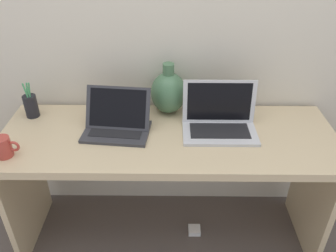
{
  "coord_description": "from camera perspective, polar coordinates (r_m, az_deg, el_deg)",
  "views": [
    {
      "loc": [
        0.01,
        -1.37,
        1.65
      ],
      "look_at": [
        0.0,
        0.0,
        0.76
      ],
      "focal_mm": 36.68,
      "sensor_mm": 36.0,
      "label": 1
    }
  ],
  "objects": [
    {
      "name": "power_brick",
      "position": [
        2.14,
        4.4,
        -16.87
      ],
      "size": [
        0.07,
        0.07,
        0.03
      ],
      "primitive_type": "cube",
      "color": "white",
      "rests_on": "ground"
    },
    {
      "name": "coffee_mug",
      "position": [
        1.66,
        -25.67,
        -3.18
      ],
      "size": [
        0.11,
        0.07,
        0.09
      ],
      "color": "#B23D33",
      "rests_on": "desk"
    },
    {
      "name": "laptop_left",
      "position": [
        1.68,
        -8.43,
        0.91
      ],
      "size": [
        0.33,
        0.25,
        0.2
      ],
      "color": "#333338",
      "rests_on": "desk"
    },
    {
      "name": "pen_cup",
      "position": [
        1.91,
        -21.81,
        3.18
      ],
      "size": [
        0.07,
        0.07,
        0.2
      ],
      "color": "black",
      "rests_on": "desk"
    },
    {
      "name": "ground_plane",
      "position": [
        2.14,
        0.0,
        -17.31
      ],
      "size": [
        6.0,
        6.0,
        0.0
      ],
      "primitive_type": "plane",
      "color": "#564C47"
    },
    {
      "name": "laptop_right",
      "position": [
        1.69,
        8.52,
        1.4
      ],
      "size": [
        0.36,
        0.22,
        0.23
      ],
      "color": "silver",
      "rests_on": "desk"
    },
    {
      "name": "desk",
      "position": [
        1.74,
        0.0,
        -5.29
      ],
      "size": [
        1.64,
        0.57,
        0.71
      ],
      "color": "#D1B78C",
      "rests_on": "ground"
    },
    {
      "name": "back_wall",
      "position": [
        1.75,
        0.12,
        18.24
      ],
      "size": [
        4.4,
        0.04,
        2.4
      ],
      "primitive_type": "cube",
      "color": "beige",
      "rests_on": "ground"
    },
    {
      "name": "green_vase",
      "position": [
        1.79,
        0.08,
        5.65
      ],
      "size": [
        0.18,
        0.18,
        0.27
      ],
      "color": "#47704C",
      "rests_on": "desk"
    }
  ]
}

